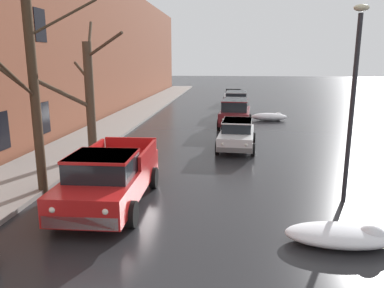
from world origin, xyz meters
TOP-DOWN VIEW (x-y plane):
  - left_sidewalk_slab at (-6.09, 18.00)m, footprint 3.14×80.00m
  - brick_townhouse_facade at (-8.16, 17.99)m, footprint 0.63×80.00m
  - snow_bank_along_left_kerb at (4.33, 5.93)m, footprint 2.62×1.24m
  - snow_bank_near_corner_right at (4.52, 24.77)m, footprint 2.57×0.97m
  - bare_tree_second_along_sidewalk at (-4.59, 8.52)m, footprint 2.86×3.38m
  - bare_tree_mid_block at (-4.65, 13.27)m, footprint 3.39×3.61m
  - pickup_truck_red_approaching_near_lane at (-2.03, 7.78)m, footprint 2.33×5.34m
  - sedan_white_parked_kerbside_close at (1.93, 15.72)m, footprint 2.05×4.34m
  - suv_maroon_parked_kerbside_mid at (1.91, 21.95)m, footprint 2.29×4.58m
  - suv_grey_parked_far_down_block at (2.07, 28.10)m, footprint 2.13×4.79m
  - sedan_silver_queued_behind_truck at (1.88, 34.74)m, footprint 1.99×4.24m
  - street_lamp_post at (5.18, 8.89)m, footprint 0.44×0.24m

SIDE VIEW (x-z plane):
  - left_sidewalk_slab at x=-6.09m, z-range 0.00..0.15m
  - snow_bank_along_left_kerb at x=4.33m, z-range -0.04..0.49m
  - snow_bank_near_corner_right at x=4.52m, z-range -0.01..0.56m
  - sedan_white_parked_kerbside_close at x=1.93m, z-range 0.04..1.46m
  - sedan_silver_queued_behind_truck at x=1.88m, z-range 0.04..1.46m
  - pickup_truck_red_approaching_near_lane at x=-2.03m, z-range 0.00..1.76m
  - suv_maroon_parked_kerbside_mid at x=1.91m, z-range 0.08..1.90m
  - suv_grey_parked_far_down_block at x=2.07m, z-range 0.08..1.90m
  - bare_tree_mid_block at x=-4.65m, z-range -0.21..5.87m
  - street_lamp_post at x=5.18m, z-range 0.35..6.25m
  - bare_tree_second_along_sidewalk at x=-4.59m, z-range 0.08..7.11m
  - brick_townhouse_facade at x=-8.16m, z-range 0.00..10.69m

